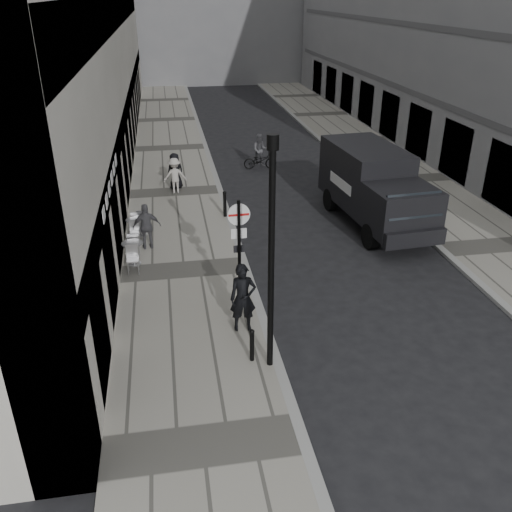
{
  "coord_description": "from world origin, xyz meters",
  "views": [
    {
      "loc": [
        -2.31,
        -5.36,
        8.26
      ],
      "look_at": [
        0.03,
        8.36,
        1.4
      ],
      "focal_mm": 38.0,
      "sensor_mm": 36.0,
      "label": 1
    }
  ],
  "objects_px": {
    "walking_man": "(243,298)",
    "panel_van": "(373,184)",
    "sign_post": "(239,244)",
    "lamppost": "(271,248)",
    "cyclist": "(260,155)"
  },
  "relations": [
    {
      "from": "walking_man",
      "to": "panel_van",
      "type": "xyz_separation_m",
      "value": [
        6.02,
        6.67,
        0.55
      ]
    },
    {
      "from": "sign_post",
      "to": "walking_man",
      "type": "bearing_deg",
      "value": -92.25
    },
    {
      "from": "lamppost",
      "to": "panel_van",
      "type": "xyz_separation_m",
      "value": [
        5.61,
        8.29,
        -1.61
      ]
    },
    {
      "from": "cyclist",
      "to": "sign_post",
      "type": "bearing_deg",
      "value": -97.16
    },
    {
      "from": "sign_post",
      "to": "lamppost",
      "type": "xyz_separation_m",
      "value": [
        0.4,
        -2.25,
        0.92
      ]
    },
    {
      "from": "sign_post",
      "to": "cyclist",
      "type": "distance_m",
      "value": 14.24
    },
    {
      "from": "walking_man",
      "to": "panel_van",
      "type": "relative_size",
      "value": 0.3
    },
    {
      "from": "walking_man",
      "to": "lamppost",
      "type": "xyz_separation_m",
      "value": [
        0.41,
        -1.62,
        2.16
      ]
    },
    {
      "from": "sign_post",
      "to": "lamppost",
      "type": "height_order",
      "value": "lamppost"
    },
    {
      "from": "sign_post",
      "to": "lamppost",
      "type": "relative_size",
      "value": 0.61
    },
    {
      "from": "lamppost",
      "to": "panel_van",
      "type": "relative_size",
      "value": 0.89
    },
    {
      "from": "walking_man",
      "to": "lamppost",
      "type": "distance_m",
      "value": 2.73
    },
    {
      "from": "panel_van",
      "to": "walking_man",
      "type": "bearing_deg",
      "value": -136.84
    },
    {
      "from": "sign_post",
      "to": "panel_van",
      "type": "height_order",
      "value": "sign_post"
    },
    {
      "from": "sign_post",
      "to": "panel_van",
      "type": "distance_m",
      "value": 8.55
    }
  ]
}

